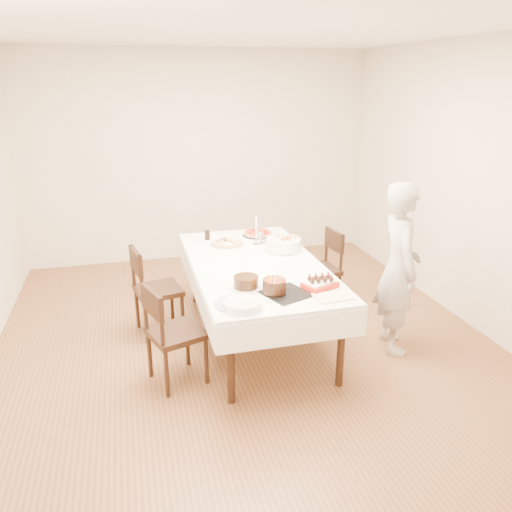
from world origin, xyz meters
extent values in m
plane|color=brown|center=(0.00, 0.00, 0.00)|extent=(5.00, 5.00, 0.00)
cube|color=beige|center=(0.00, 2.50, 1.35)|extent=(4.50, 0.04, 2.70)
cube|color=beige|center=(0.00, -2.50, 1.35)|extent=(4.50, 0.04, 2.70)
cube|color=beige|center=(2.25, 0.00, 1.35)|extent=(0.04, 5.00, 2.70)
plane|color=white|center=(0.00, 0.00, 2.70)|extent=(5.00, 5.00, 0.00)
cube|color=silver|center=(0.12, 0.04, 0.38)|extent=(1.69, 2.37, 0.75)
imported|color=beige|center=(1.28, -0.44, 0.76)|extent=(0.47, 0.62, 1.53)
cylinder|color=beige|center=(-0.03, 0.61, 0.77)|extent=(0.38, 0.38, 0.04)
cylinder|color=red|center=(0.35, 0.85, 0.77)|extent=(0.42, 0.42, 0.04)
cube|color=#B21E1E|center=(0.51, 0.53, 0.75)|extent=(0.31, 0.31, 0.01)
cylinder|color=white|center=(0.47, 0.32, 0.81)|extent=(0.41, 0.41, 0.11)
cylinder|color=white|center=(0.26, 0.57, 0.90)|extent=(0.08, 0.08, 0.30)
cylinder|color=black|center=(-0.19, 0.84, 0.80)|extent=(0.06, 0.06, 0.10)
cylinder|color=black|center=(-0.10, -0.50, 0.80)|extent=(0.28, 0.28, 0.10)
cube|color=black|center=(0.17, -0.69, 0.75)|extent=(0.42, 0.42, 0.01)
cylinder|color=#3C1E10|center=(0.08, -0.65, 0.85)|extent=(0.22, 0.22, 0.17)
cube|color=beige|center=(0.50, -0.84, 0.75)|extent=(0.30, 0.22, 0.02)
cylinder|color=white|center=(-0.22, -0.85, 0.78)|extent=(0.35, 0.35, 0.06)
cylinder|color=white|center=(-0.25, -0.77, 0.76)|extent=(0.38, 0.38, 0.01)
camera|label=1|loc=(-0.96, -4.05, 2.32)|focal=35.00mm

